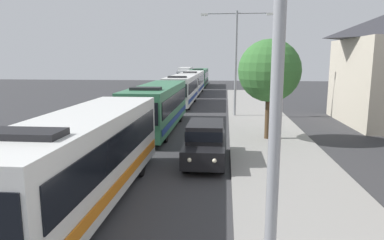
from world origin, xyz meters
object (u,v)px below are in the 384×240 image
(bus_rear, at_px, (199,77))
(streetlamp_near, at_px, (279,37))
(white_suv, at_px, (205,141))
(bus_lead, at_px, (84,156))
(bus_middle, at_px, (182,89))
(bus_fourth_in_line, at_px, (193,82))
(box_truck_oncoming, at_px, (185,75))
(bus_second_in_line, at_px, (158,105))
(roadside_tree, at_px, (269,71))
(streetlamp_mid, at_px, (236,53))

(bus_rear, distance_m, streetlamp_near, 56.04)
(bus_rear, distance_m, white_suv, 45.50)
(bus_lead, distance_m, streetlamp_near, 8.20)
(bus_middle, height_order, bus_fourth_in_line, same)
(bus_rear, bearing_deg, box_truck_oncoming, 117.02)
(bus_second_in_line, bearing_deg, bus_lead, -90.00)
(bus_middle, distance_m, bus_fourth_in_line, 12.17)
(bus_second_in_line, distance_m, roadside_tree, 7.97)
(bus_rear, xyz_separation_m, white_suv, (3.70, -45.35, -0.66))
(bus_fourth_in_line, bearing_deg, roadside_tree, -75.63)
(bus_second_in_line, height_order, streetlamp_near, streetlamp_near)
(bus_second_in_line, bearing_deg, box_truck_oncoming, 94.24)
(bus_fourth_in_line, relative_size, streetlamp_mid, 1.36)
(white_suv, bearing_deg, bus_lead, -125.25)
(bus_second_in_line, height_order, white_suv, bus_second_in_line)
(bus_middle, xyz_separation_m, streetlamp_mid, (5.40, -7.14, 3.62))
(bus_second_in_line, bearing_deg, roadside_tree, -20.33)
(bus_lead, distance_m, box_truck_oncoming, 57.15)
(white_suv, bearing_deg, bus_fourth_in_line, 96.51)
(bus_lead, bearing_deg, box_truck_oncoming, 93.31)
(streetlamp_mid, xyz_separation_m, roadside_tree, (1.71, -8.44, -1.16))
(bus_rear, bearing_deg, bus_lead, -90.00)
(white_suv, bearing_deg, box_truck_oncoming, 97.69)
(bus_fourth_in_line, relative_size, white_suv, 2.41)
(bus_lead, relative_size, bus_rear, 0.95)
(white_suv, relative_size, streetlamp_near, 0.59)
(bus_lead, height_order, bus_rear, same)
(bus_second_in_line, bearing_deg, bus_rear, 90.00)
(bus_lead, height_order, bus_fourth_in_line, same)
(bus_lead, xyz_separation_m, bus_second_in_line, (0.00, 12.54, 0.00))
(bus_middle, xyz_separation_m, bus_fourth_in_line, (0.00, 12.17, 0.00))
(bus_fourth_in_line, bearing_deg, bus_middle, -90.00)
(bus_fourth_in_line, distance_m, box_truck_oncoming, 19.68)
(box_truck_oncoming, bearing_deg, bus_fourth_in_line, -80.34)
(bus_lead, bearing_deg, bus_rear, 90.00)
(bus_middle, relative_size, bus_fourth_in_line, 0.91)
(white_suv, distance_m, box_truck_oncoming, 52.30)
(roadside_tree, bearing_deg, streetlamp_near, -96.50)
(bus_fourth_in_line, xyz_separation_m, bus_rear, (-0.00, 12.93, -0.00))
(box_truck_oncoming, height_order, streetlamp_mid, streetlamp_mid)
(streetlamp_mid, bearing_deg, box_truck_oncoming, 102.67)
(streetlamp_near, xyz_separation_m, streetlamp_mid, (0.00, 23.44, 0.14))
(bus_lead, relative_size, bus_second_in_line, 0.94)
(bus_lead, height_order, white_suv, bus_lead)
(bus_lead, bearing_deg, bus_middle, 90.00)
(bus_middle, bearing_deg, streetlamp_mid, -52.90)
(bus_lead, distance_m, streetlamp_mid, 19.46)
(bus_rear, relative_size, streetlamp_mid, 1.34)
(bus_middle, height_order, roadside_tree, roadside_tree)
(bus_lead, xyz_separation_m, bus_middle, (-0.00, 25.48, -0.00))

